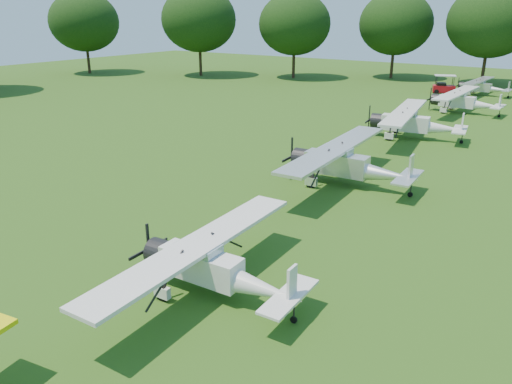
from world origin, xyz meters
TOP-DOWN VIEW (x-y plane):
  - ground at (0.00, 0.00)m, footprint 160.00×160.00m
  - tree_belt at (3.57, 0.16)m, footprint 137.36×130.27m
  - aircraft_3 at (1.35, -5.65)m, footprint 6.47×10.30m
  - aircraft_4 at (0.20, 7.76)m, footprint 7.55×12.02m
  - aircraft_5 at (-0.20, 20.88)m, footprint 7.51×11.91m
  - aircraft_6 at (0.53, 33.94)m, footprint 6.94×11.04m
  - aircraft_7 at (-0.17, 46.62)m, footprint 6.03×9.60m
  - golf_cart at (-4.41, 46.00)m, footprint 2.84×2.25m

SIDE VIEW (x-z plane):
  - ground at x=0.00m, z-range 0.00..0.00m
  - golf_cart at x=-4.41m, z-range -0.35..1.78m
  - aircraft_7 at x=-0.17m, z-range 0.16..2.05m
  - aircraft_3 at x=1.35m, z-range 0.17..2.20m
  - aircraft_6 at x=0.53m, z-range 0.18..2.36m
  - aircraft_5 at x=-0.20m, z-range 0.20..2.54m
  - aircraft_4 at x=0.20m, z-range 0.20..2.57m
  - tree_belt at x=3.57m, z-range 0.77..15.29m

